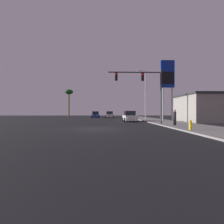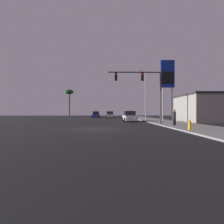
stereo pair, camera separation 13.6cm
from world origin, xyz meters
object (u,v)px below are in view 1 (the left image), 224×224
object	(u,v)px
car_silver	(110,115)
pedestrian_on_sidewalk	(175,117)
street_lamp	(145,92)
traffic_light_mast	(146,85)
gas_station_sign	(167,77)
car_blue	(96,115)
fire_hydrant	(190,125)
palm_tree_far	(69,93)
car_white	(130,117)

from	to	relation	value
car_silver	pedestrian_on_sidewalk	bearing A→B (deg)	103.21
car_silver	street_lamp	size ratio (longest dim) A/B	0.48
traffic_light_mast	gas_station_sign	size ratio (longest dim) A/B	0.72
street_lamp	pedestrian_on_sidewalk	size ratio (longest dim) A/B	5.39
car_silver	traffic_light_mast	world-z (taller)	traffic_light_mast
car_blue	pedestrian_on_sidewalk	distance (m)	29.86
traffic_light_mast	street_lamp	world-z (taller)	street_lamp
car_silver	fire_hydrant	world-z (taller)	car_silver
fire_hydrant	palm_tree_far	bearing A→B (deg)	115.41
traffic_light_mast	fire_hydrant	size ratio (longest dim) A/B	8.55
car_silver	gas_station_sign	size ratio (longest dim) A/B	0.48
pedestrian_on_sidewalk	car_white	bearing A→B (deg)	110.65
street_lamp	gas_station_sign	world-z (taller)	same
car_blue	street_lamp	bearing A→B (deg)	121.33
car_blue	street_lamp	xyz separation A→B (m)	(9.82, -14.86, 4.36)
traffic_light_mast	pedestrian_on_sidewalk	bearing A→B (deg)	-44.63
traffic_light_mast	car_silver	bearing A→B (deg)	98.88
street_lamp	palm_tree_far	bearing A→B (deg)	133.66
traffic_light_mast	street_lamp	bearing A→B (deg)	78.47
car_blue	pedestrian_on_sidewalk	size ratio (longest dim) A/B	2.60
street_lamp	car_white	bearing A→B (deg)	-129.92
car_blue	street_lamp	size ratio (longest dim) A/B	0.48
car_white	palm_tree_far	xyz separation A→B (m)	(-14.33, 22.35, 6.08)
street_lamp	palm_tree_far	world-z (taller)	street_lamp
fire_hydrant	car_blue	bearing A→B (deg)	106.16
car_white	pedestrian_on_sidewalk	bearing A→B (deg)	108.70
car_blue	fire_hydrant	xyz separation A→B (m)	(9.49, -32.75, -0.27)
gas_station_sign	palm_tree_far	distance (m)	31.32
car_white	fire_hydrant	world-z (taller)	car_white
car_white	car_silver	bearing A→B (deg)	-83.01
traffic_light_mast	gas_station_sign	distance (m)	6.78
car_silver	traffic_light_mast	bearing A→B (deg)	99.03
car_white	traffic_light_mast	world-z (taller)	traffic_light_mast
car_silver	pedestrian_on_sidewalk	xyz separation A→B (m)	(6.37, -27.49, 0.27)
traffic_light_mast	pedestrian_on_sidewalk	world-z (taller)	traffic_light_mast
traffic_light_mast	palm_tree_far	bearing A→B (deg)	117.74
fire_hydrant	pedestrian_on_sidewalk	size ratio (longest dim) A/B	0.46
car_blue	pedestrian_on_sidewalk	bearing A→B (deg)	107.57
car_white	gas_station_sign	xyz separation A→B (m)	(5.34, -2.02, 5.86)
car_blue	car_silver	bearing A→B (deg)	168.38
car_blue	pedestrian_on_sidewalk	xyz separation A→B (m)	(10.07, -28.11, 0.27)
car_blue	palm_tree_far	size ratio (longest dim) A/B	0.55
palm_tree_far	car_white	bearing A→B (deg)	-57.34
car_blue	gas_station_sign	bearing A→B (deg)	117.61
gas_station_sign	fire_hydrant	xyz separation A→B (m)	(-2.40, -11.96, -6.13)
palm_tree_far	car_silver	bearing A→B (deg)	-20.12
fire_hydrant	car_white	bearing A→B (deg)	101.85
car_white	palm_tree_far	world-z (taller)	palm_tree_far
traffic_light_mast	pedestrian_on_sidewalk	xyz separation A→B (m)	(2.46, -2.43, -3.64)
street_lamp	gas_station_sign	distance (m)	6.46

